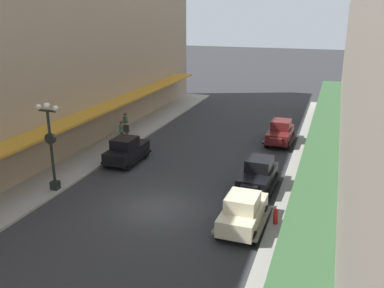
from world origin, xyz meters
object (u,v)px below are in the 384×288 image
(lamp_post_with_clock, at_px, (51,143))
(pedestrian_2, at_px, (125,123))
(pedestrian_3, at_px, (127,132))
(parked_car_3, at_px, (127,150))
(parked_car_1, at_px, (243,210))
(pedestrian_4, at_px, (122,132))
(fire_hydrant, at_px, (276,216))
(pedestrian_0, at_px, (315,142))
(pedestrian_1, at_px, (285,253))
(parked_car_0, at_px, (280,132))
(parked_car_2, at_px, (258,174))

(lamp_post_with_clock, xyz_separation_m, pedestrian_2, (-1.57, 11.80, -1.97))
(lamp_post_with_clock, relative_size, pedestrian_3, 3.09)
(parked_car_3, height_order, pedestrian_3, parked_car_3)
(parked_car_3, bearing_deg, parked_car_1, -33.74)
(pedestrian_3, relative_size, pedestrian_4, 1.00)
(pedestrian_2, bearing_deg, lamp_post_with_clock, -82.44)
(lamp_post_with_clock, xyz_separation_m, pedestrian_4, (-0.64, 9.38, -1.97))
(parked_car_1, distance_m, pedestrian_3, 15.36)
(parked_car_3, bearing_deg, lamp_post_with_clock, -106.17)
(lamp_post_with_clock, bearing_deg, pedestrian_3, 91.49)
(parked_car_3, height_order, pedestrian_4, parked_car_3)
(parked_car_3, bearing_deg, pedestrian_2, 118.16)
(pedestrian_3, bearing_deg, parked_car_3, -62.88)
(parked_car_1, relative_size, pedestrian_2, 2.57)
(pedestrian_2, bearing_deg, pedestrian_3, -60.19)
(parked_car_3, xyz_separation_m, pedestrian_2, (-3.23, 6.04, 0.07))
(parked_car_1, xyz_separation_m, pedestrian_3, (-11.52, 10.15, 0.07))
(fire_hydrant, xyz_separation_m, pedestrian_0, (1.11, 11.63, 0.43))
(lamp_post_with_clock, relative_size, pedestrian_1, 3.09)
(pedestrian_2, bearing_deg, parked_car_3, -61.84)
(lamp_post_with_clock, distance_m, pedestrian_4, 9.61)
(parked_car_0, xyz_separation_m, lamp_post_with_clock, (-11.10, -13.65, 2.04))
(fire_hydrant, relative_size, pedestrian_3, 0.49)
(pedestrian_0, height_order, pedestrian_2, pedestrian_2)
(pedestrian_1, height_order, pedestrian_3, same)
(pedestrian_1, bearing_deg, fire_hydrant, 103.02)
(pedestrian_2, relative_size, pedestrian_4, 1.00)
(pedestrian_1, bearing_deg, pedestrian_4, 137.16)
(parked_car_1, height_order, fire_hydrant, parked_car_1)
(parked_car_0, relative_size, parked_car_2, 0.99)
(parked_car_3, xyz_separation_m, fire_hydrant, (11.08, -5.72, -0.38))
(fire_hydrant, xyz_separation_m, pedestrian_3, (-13.00, 9.46, 0.45))
(parked_car_3, xyz_separation_m, pedestrian_1, (11.98, -9.62, 0.07))
(pedestrian_1, height_order, pedestrian_2, same)
(parked_car_3, relative_size, pedestrian_3, 2.55)
(parked_car_1, height_order, pedestrian_2, parked_car_1)
(parked_car_2, relative_size, parked_car_3, 1.01)
(lamp_post_with_clock, bearing_deg, parked_car_2, 21.17)
(parked_car_0, relative_size, pedestrian_4, 2.56)
(lamp_post_with_clock, xyz_separation_m, pedestrian_3, (-0.25, 9.50, -1.97))
(parked_car_0, height_order, lamp_post_with_clock, lamp_post_with_clock)
(parked_car_0, bearing_deg, pedestrian_1, -81.71)
(pedestrian_2, distance_m, pedestrian_3, 2.65)
(fire_hydrant, bearing_deg, parked_car_2, 111.44)
(parked_car_1, distance_m, pedestrian_2, 17.89)
(parked_car_3, distance_m, pedestrian_1, 15.37)
(parked_car_0, relative_size, fire_hydrant, 5.22)
(lamp_post_with_clock, height_order, fire_hydrant, lamp_post_with_clock)
(parked_car_2, height_order, pedestrian_3, parked_car_2)
(pedestrian_0, bearing_deg, fire_hydrant, -95.44)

